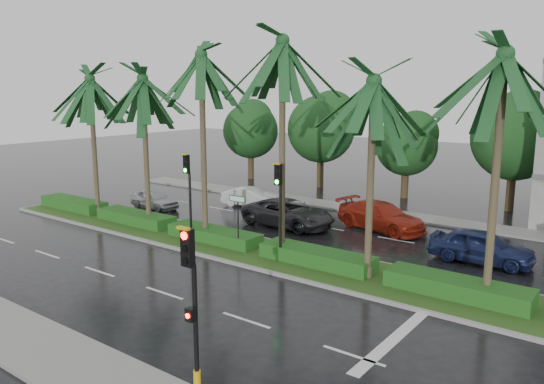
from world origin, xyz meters
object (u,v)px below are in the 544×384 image
Objects in this scene: signal_median_left at (188,184)px; street_sign at (238,209)px; car_darkgrey at (288,213)px; car_red at (381,216)px; car_silver at (154,199)px; car_blue at (481,246)px; car_white at (250,197)px; signal_near at (192,306)px.

signal_median_left is 3.13m from street_sign.
signal_median_left is 0.81× the size of car_darkgrey.
car_silver is at bearing 118.62° from car_red.
car_blue is (12.50, 5.53, -2.25)m from signal_median_left.
car_silver is 6.18m from car_white.
street_sign is 0.71× the size of car_silver.
car_blue reaches higher than car_white.
signal_median_left is 9.28m from car_white.
signal_near reaches higher than car_white.
signal_median_left is 0.84× the size of car_red.
car_blue is (10.51, -0.18, 0.00)m from car_darkgrey.
car_silver is (-10.50, 4.03, -1.50)m from street_sign.
signal_median_left reaches higher than car_red.
street_sign is at bearing -107.99° from car_silver.
car_blue is (15.50, -2.92, 0.14)m from car_white.
street_sign reaches higher than car_darkgrey.
car_silver is 0.98× the size of car_white.
car_white is 0.71× the size of car_red.
signal_median_left is at bearing 154.36° from car_red.
car_darkgrey is at bearing 100.32° from street_sign.
street_sign is at bearing -157.77° from car_white.
street_sign is (-7.00, 9.87, -0.38)m from signal_near.
car_blue reaches higher than car_darkgrey.
car_silver is at bearing 141.55° from signal_near.
signal_near is 1.17× the size of car_white.
street_sign reaches higher than car_white.
car_white is (-6.00, 8.27, -1.51)m from street_sign.
signal_median_left is (-10.00, 9.69, 0.49)m from signal_near.
signal_near is 0.84× the size of car_red.
street_sign is 5.78m from car_darkgrey.
car_darkgrey is at bearing 70.73° from signal_median_left.
signal_median_left is at bearing -176.53° from street_sign.
signal_median_left reaches higher than street_sign.
car_darkgrey is (-1.01, 5.52, -1.37)m from street_sign.
signal_median_left is at bearing -174.19° from car_white.
car_blue is (9.50, 5.34, -1.37)m from street_sign.
car_white is 0.69× the size of car_darkgrey.
car_red reaches higher than car_white.
signal_near is 1.68× the size of street_sign.
street_sign is at bearing 125.34° from signal_near.
signal_median_left is 0.99× the size of car_blue.
car_silver reaches higher than car_white.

